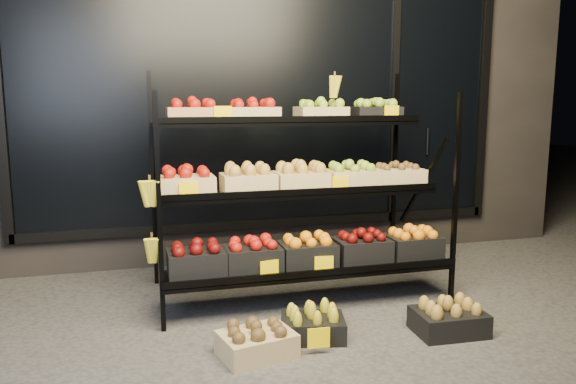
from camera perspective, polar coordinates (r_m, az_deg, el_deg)
name	(u,v)px	position (r m, az deg, el deg)	size (l,w,h in m)	color
ground	(326,324)	(3.76, 3.89, -13.27)	(24.00, 24.00, 0.00)	#514F4C
building	(245,70)	(5.98, -4.37, 12.25)	(6.00, 2.08, 3.50)	#2D2826
display_rack	(299,191)	(4.09, 1.08, 0.11)	(2.18, 1.02, 1.74)	black
tag_floor_a	(319,345)	(3.33, 3.13, -15.22)	(0.13, 0.01, 0.12)	#FFD400
floor_crate_left	(257,340)	(3.30, -3.20, -14.78)	(0.46, 0.38, 0.20)	#D4B77A
floor_crate_midleft	(313,324)	(3.52, 2.55, -13.25)	(0.44, 0.36, 0.20)	black
floor_crate_right	(449,318)	(3.73, 16.02, -12.19)	(0.44, 0.33, 0.21)	black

